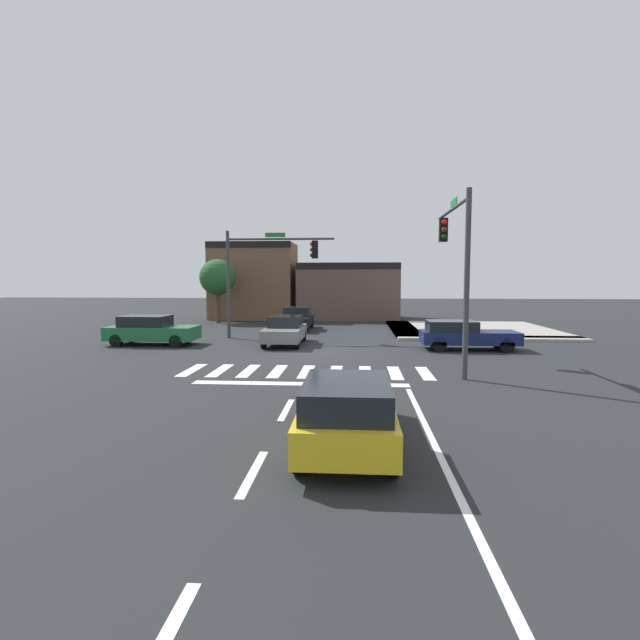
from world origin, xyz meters
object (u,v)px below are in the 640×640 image
traffic_signal_northwest (266,264)px  car_black (297,318)px  car_green (151,330)px  roadside_tree (217,278)px  car_yellow (347,409)px  traffic_signal_southeast (455,249)px  car_gray (285,330)px  car_navy (465,335)px

traffic_signal_northwest → car_black: 5.84m
car_green → car_black: bearing=50.3°
traffic_signal_northwest → roadside_tree: 10.53m
car_yellow → car_green: 17.19m
car_yellow → roadside_tree: (-10.07, 26.09, 2.61)m
traffic_signal_southeast → car_gray: 10.02m
traffic_signal_southeast → traffic_signal_northwest: size_ratio=1.04×
traffic_signal_southeast → car_yellow: (-3.71, -8.55, -3.59)m
traffic_signal_southeast → roadside_tree: bearing=38.2°
car_gray → car_yellow: bearing=12.9°
traffic_signal_northwest → car_yellow: 18.01m
car_navy → car_gray: size_ratio=1.04×
car_green → car_gray: bearing=5.6°
car_black → roadside_tree: roadside_tree is taller
car_gray → car_navy: bearing=81.9°
car_yellow → car_gray: bearing=12.9°
car_navy → car_black: bearing=136.8°
car_black → roadside_tree: (-6.47, 4.40, 2.62)m
car_yellow → car_gray: 15.03m
car_yellow → roadside_tree: 28.09m
traffic_signal_northwest → roadside_tree: (-5.35, 9.04, -0.74)m
traffic_signal_southeast → traffic_signal_northwest: (-8.43, 8.51, -0.23)m
car_gray → roadside_tree: size_ratio=0.89×
traffic_signal_southeast → roadside_tree: traffic_signal_southeast is taller
roadside_tree → car_green: bearing=-89.6°
traffic_signal_northwest → roadside_tree: traffic_signal_northwest is taller
traffic_signal_northwest → car_gray: traffic_signal_northwest is taller
car_navy → car_yellow: car_yellow is taller
traffic_signal_northwest → car_gray: 4.37m
car_navy → car_green: (-15.18, 0.57, 0.04)m
car_navy → traffic_signal_northwest: bearing=159.9°
traffic_signal_southeast → car_yellow: size_ratio=1.33×
traffic_signal_southeast → car_yellow: traffic_signal_southeast is taller
traffic_signal_southeast → traffic_signal_northwest: traffic_signal_southeast is taller
traffic_signal_northwest → car_green: bearing=-149.9°
car_yellow → car_green: car_green is taller
traffic_signal_southeast → car_yellow: 9.98m
traffic_signal_southeast → traffic_signal_northwest: 11.98m
roadside_tree → car_black: bearing=-34.2°
traffic_signal_northwest → car_black: (1.11, 4.64, -3.37)m
car_gray → roadside_tree: roadside_tree is taller
traffic_signal_southeast → roadside_tree: size_ratio=1.31×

